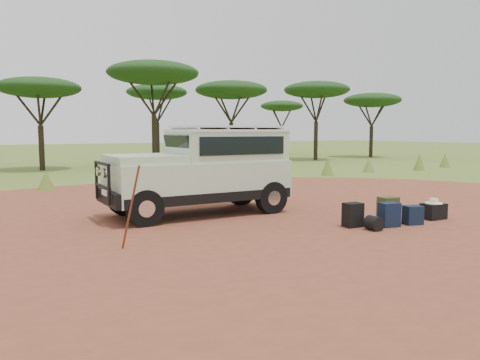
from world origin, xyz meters
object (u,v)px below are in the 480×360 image
hard_case (433,211)px  backpack_black (353,215)px  safari_vehicle (204,172)px  backpack_olive (388,210)px  backpack_navy (389,215)px  duffel_navy (413,215)px  walking_staff (131,208)px

hard_case → backpack_black: bearing=176.3°
safari_vehicle → backpack_olive: safari_vehicle is taller
backpack_black → backpack_olive: (1.09, 0.03, 0.02)m
backpack_navy → backpack_olive: 0.57m
backpack_black → duffel_navy: (1.34, -0.45, -0.05)m
safari_vehicle → hard_case: 5.51m
walking_staff → backpack_navy: bearing=-44.7°
backpack_black → duffel_navy: backpack_black is taller
walking_staff → backpack_olive: size_ratio=2.66×
safari_vehicle → backpack_olive: (3.14, -3.02, -0.77)m
walking_staff → backpack_navy: walking_staff is taller
backpack_black → backpack_olive: size_ratio=0.92×
backpack_black → backpack_olive: bearing=6.0°
backpack_olive → backpack_navy: bearing=-127.6°
duffel_navy → backpack_navy: bearing=-171.0°
backpack_navy → backpack_olive: size_ratio=0.92×
backpack_black → backpack_navy: size_ratio=1.00×
backpack_black → backpack_navy: bearing=-23.8°
safari_vehicle → backpack_navy: 4.46m
backpack_olive → safari_vehicle: bearing=143.2°
safari_vehicle → duffel_navy: safari_vehicle is taller
backpack_olive → walking_staff: bearing=-177.2°
backpack_black → hard_case: backpack_black is taller
safari_vehicle → backpack_black: (2.05, -3.05, -0.79)m
walking_staff → backpack_black: 4.73m
hard_case → duffel_navy: bearing=-165.5°
backpack_black → backpack_navy: same height
hard_case → walking_staff: bearing=176.9°
backpack_navy → backpack_olive: bearing=56.8°
safari_vehicle → hard_case: bearing=-37.5°
backpack_olive → hard_case: backpack_olive is taller
walking_staff → backpack_black: size_ratio=2.90×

